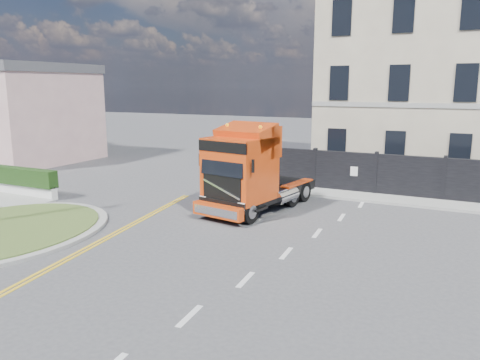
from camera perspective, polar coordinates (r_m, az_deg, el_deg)
The scene contains 6 objects.
ground at distance 16.42m, azimuth -3.64°, elevation -6.92°, with size 120.00×120.00×0.00m, color #424244.
seaside_bldg_pink at distance 35.78m, azimuth -25.21°, elevation 6.88°, with size 8.00×8.00×6.00m, color beige.
hoarding_fence at distance 22.97m, azimuth 22.47°, elevation 0.11°, with size 18.80×0.25×2.00m.
georgian_building at distance 30.11m, azimuth 23.04°, elevation 11.70°, with size 12.30×10.30×12.80m.
pavement_far at distance 22.32m, azimuth 20.73°, elevation -2.55°, with size 20.00×1.60×0.12m, color gray.
truck at distance 19.11m, azimuth 1.00°, elevation 0.69°, with size 3.25×6.28×3.58m.
Camera 1 is at (7.69, -13.56, 5.16)m, focal length 35.00 mm.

